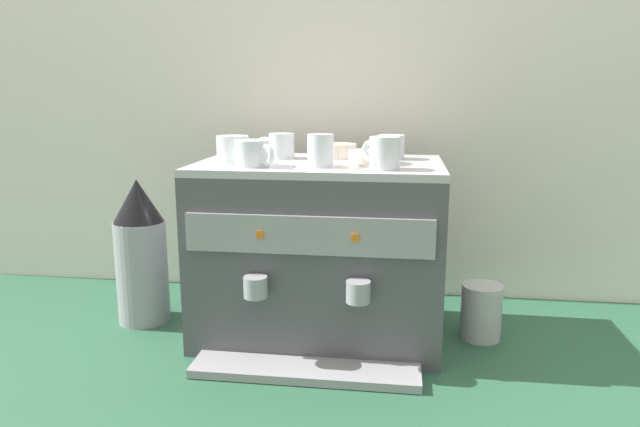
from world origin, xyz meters
name	(u,v)px	position (x,y,z in m)	size (l,w,h in m)	color
ground_plane	(320,331)	(0.00, 0.00, 0.00)	(4.00, 4.00, 0.00)	#28563D
tiled_backsplash_wall	(335,131)	(0.00, 0.36, 0.52)	(2.80, 0.03, 1.04)	silver
espresso_machine	(320,250)	(0.00, 0.00, 0.23)	(0.63, 0.51, 0.47)	#4C4C51
ceramic_cup_0	(390,147)	(0.18, 0.09, 0.50)	(0.09, 0.09, 0.06)	silver
ceramic_cup_1	(280,146)	(-0.12, 0.06, 0.50)	(0.10, 0.07, 0.07)	silver
ceramic_cup_2	(320,150)	(0.01, -0.10, 0.51)	(0.08, 0.10, 0.08)	silver
ceramic_cup_3	(383,153)	(0.17, -0.12, 0.51)	(0.09, 0.09, 0.08)	silver
ceramic_cup_4	(234,149)	(-0.21, -0.05, 0.50)	(0.12, 0.08, 0.07)	silver
ceramic_cup_5	(253,153)	(-0.15, -0.11, 0.50)	(0.11, 0.09, 0.06)	silver
ceramic_bowl_0	(374,157)	(0.14, -0.02, 0.48)	(0.13, 0.13, 0.03)	beige
ceramic_bowl_1	(337,151)	(0.04, 0.09, 0.49)	(0.10, 0.10, 0.04)	beige
coffee_grinder	(141,252)	(-0.51, 0.01, 0.20)	(0.14, 0.14, 0.41)	#939399
milk_pitcher	(481,312)	(0.43, 0.02, 0.07)	(0.11, 0.11, 0.15)	#B7B7BC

